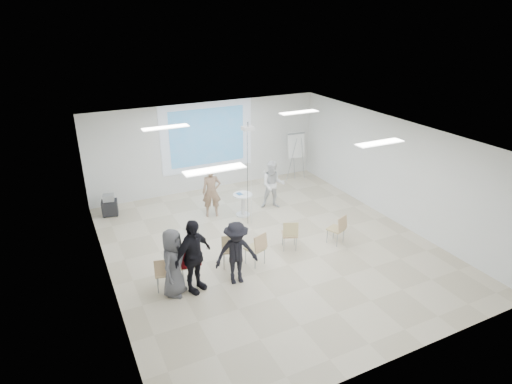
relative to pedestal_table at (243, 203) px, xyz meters
name	(u,v)px	position (x,y,z in m)	size (l,w,h in m)	color
floor	(269,248)	(-0.14, -1.99, -0.45)	(8.00, 9.00, 0.10)	beige
ceiling	(271,134)	(-0.14, -1.99, 2.65)	(8.00, 9.00, 0.10)	white
wall_back	(207,146)	(-0.14, 2.56, 1.10)	(8.00, 0.10, 3.00)	silver
wall_left	(101,227)	(-4.19, -1.99, 1.10)	(0.10, 9.00, 3.00)	silver
wall_right	(394,170)	(3.91, -1.99, 1.10)	(0.10, 9.00, 3.00)	silver
projection_halo	(207,137)	(-0.14, 2.50, 1.45)	(3.20, 0.01, 2.30)	silver
projection_image	(208,137)	(-0.14, 2.48, 1.45)	(2.60, 0.01, 1.90)	#3784BC
pedestal_table	(243,203)	(0.00, 0.00, 0.00)	(0.67, 0.67, 0.72)	silver
player_left	(211,188)	(-0.82, 0.42, 0.48)	(0.64, 0.43, 1.76)	#9B785F
player_right	(273,182)	(1.09, 0.12, 0.44)	(0.81, 0.65, 1.68)	white
controller_left	(214,176)	(-0.64, 0.67, 0.76)	(0.04, 0.13, 0.04)	silver
controller_right	(264,172)	(0.91, 0.37, 0.74)	(0.04, 0.11, 0.04)	white
chair_far_left	(164,271)	(-3.11, -2.66, 0.09)	(0.48, 0.50, 0.83)	tan
chair_left_mid	(189,262)	(-2.52, -2.62, 0.15)	(0.46, 0.49, 0.92)	tan
chair_left_inner	(231,248)	(-1.43, -2.47, 0.14)	(0.57, 0.59, 0.92)	tan
chair_center	(257,247)	(-0.82, -2.65, 0.11)	(0.52, 0.54, 0.86)	tan
chair_right_inner	(290,233)	(0.25, -2.37, 0.09)	(0.52, 0.54, 0.83)	tan
chair_right_far	(338,227)	(1.55, -2.66, 0.09)	(0.51, 0.53, 0.82)	tan
red_jacket	(191,258)	(-2.51, -2.76, 0.32)	(0.45, 0.10, 0.43)	maroon
laptop	(231,247)	(-1.40, -2.37, 0.09)	(0.34, 0.25, 0.03)	black
audience_left	(193,251)	(-2.51, -2.95, 0.59)	(1.15, 0.69, 1.97)	black
audience_mid	(236,249)	(-1.55, -3.07, 0.46)	(1.11, 0.60, 1.71)	black
audience_outer	(173,259)	(-2.94, -2.87, 0.47)	(0.85, 0.56, 1.74)	#535257
flipchart_easel	(296,146)	(2.95, 1.85, 0.90)	(0.76, 0.58, 1.76)	#94979C
av_cart	(110,206)	(-3.60, 1.78, -0.09)	(0.51, 0.44, 0.68)	black
ceiling_projector	(248,133)	(-0.04, -0.49, 2.29)	(0.30, 0.25, 3.00)	white
fluor_panel_nw	(166,127)	(-2.14, 0.01, 2.57)	(1.20, 0.30, 0.02)	white
fluor_panel_ne	(299,112)	(1.86, 0.01, 2.57)	(1.20, 0.30, 0.02)	white
fluor_panel_sw	(215,170)	(-2.14, -3.49, 2.57)	(1.20, 0.30, 0.02)	white
fluor_panel_se	(380,143)	(1.86, -3.49, 2.57)	(1.20, 0.30, 0.02)	white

